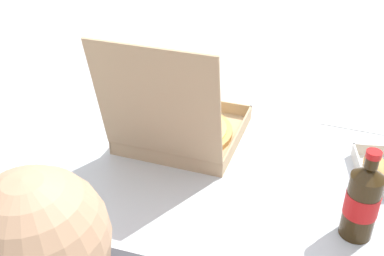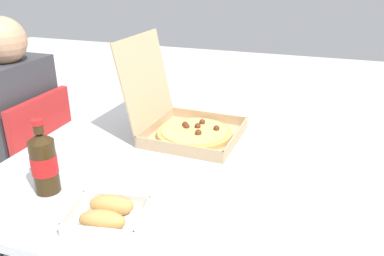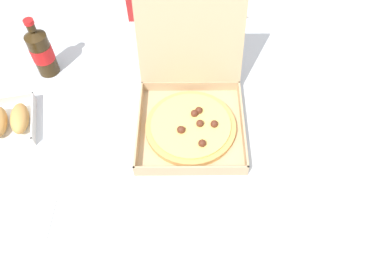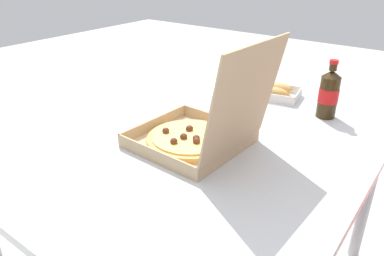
{
  "view_description": "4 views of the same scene",
  "coord_description": "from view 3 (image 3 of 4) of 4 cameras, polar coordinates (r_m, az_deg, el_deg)",
  "views": [
    {
      "loc": [
        -0.3,
        1.11,
        1.48
      ],
      "look_at": [
        0.05,
        -0.05,
        0.74
      ],
      "focal_mm": 43.65,
      "sensor_mm": 36.0,
      "label": 1
    },
    {
      "loc": [
        -1.21,
        -0.45,
        1.34
      ],
      "look_at": [
        0.02,
        -0.04,
        0.79
      ],
      "focal_mm": 36.2,
      "sensor_mm": 36.0,
      "label": 2
    },
    {
      "loc": [
        0.04,
        -0.72,
        1.69
      ],
      "look_at": [
        0.07,
        -0.06,
        0.78
      ],
      "focal_mm": 34.93,
      "sensor_mm": 36.0,
      "label": 3
    },
    {
      "loc": [
        0.93,
        0.63,
        1.3
      ],
      "look_at": [
        0.05,
        -0.03,
        0.78
      ],
      "focal_mm": 34.49,
      "sensor_mm": 36.0,
      "label": 4
    }
  ],
  "objects": [
    {
      "name": "ground_plane",
      "position": [
        1.84,
        -2.27,
        -12.83
      ],
      "size": [
        10.0,
        10.0,
        0.0
      ],
      "primitive_type": "plane",
      "color": "beige"
    },
    {
      "name": "dining_table",
      "position": [
        1.26,
        -3.23,
        -1.1
      ],
      "size": [
        1.32,
        1.04,
        0.72
      ],
      "color": "silver",
      "rests_on": "ground_plane"
    },
    {
      "name": "chair",
      "position": [
        1.91,
        -3.13,
        14.62
      ],
      "size": [
        0.4,
        0.4,
        0.83
      ],
      "color": "red",
      "rests_on": "ground_plane"
    },
    {
      "name": "pizza_box_open",
      "position": [
        1.17,
        -0.18,
        2.67
      ],
      "size": [
        0.35,
        0.42,
        0.37
      ],
      "color": "tan",
      "rests_on": "dining_table"
    },
    {
      "name": "bread_side_box",
      "position": [
        1.31,
        -26.1,
        0.95
      ],
      "size": [
        0.18,
        0.21,
        0.06
      ],
      "color": "white",
      "rests_on": "dining_table"
    },
    {
      "name": "cola_bottle",
      "position": [
        1.39,
        -22.02,
        10.82
      ],
      "size": [
        0.07,
        0.07,
        0.22
      ],
      "color": "#33230F",
      "rests_on": "dining_table"
    },
    {
      "name": "paper_menu",
      "position": [
        1.16,
        -25.33,
        -11.44
      ],
      "size": [
        0.22,
        0.16,
        0.0
      ],
      "primitive_type": "cube",
      "rotation": [
        0.0,
        0.0,
        -0.07
      ],
      "color": "white",
      "rests_on": "dining_table"
    }
  ]
}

